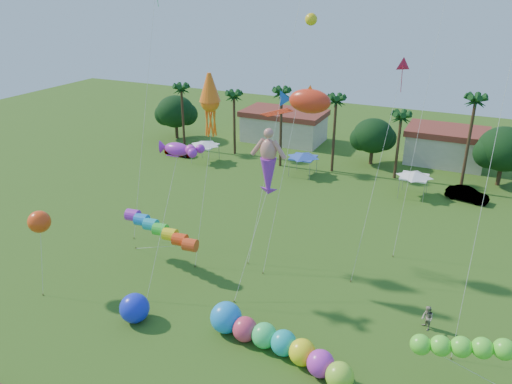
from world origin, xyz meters
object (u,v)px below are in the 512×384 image
at_px(caterpillar_inflatable, 273,340).
at_px(blue_ball, 135,308).
at_px(car_b, 467,194).
at_px(car_a, 179,151).
at_px(spectator_b, 427,318).

relative_size(caterpillar_inflatable, blue_ball, 5.06).
bearing_deg(car_b, car_a, 102.75).
bearing_deg(blue_ball, spectator_b, 22.56).
distance_m(car_b, caterpillar_inflatable, 34.24).
distance_m(car_a, blue_ball, 38.06).
distance_m(car_a, spectator_b, 45.43).
bearing_deg(car_a, blue_ball, -153.24).
relative_size(spectator_b, blue_ball, 0.86).
bearing_deg(car_a, spectator_b, -125.52).
distance_m(car_b, blue_ball, 39.70).
bearing_deg(caterpillar_inflatable, blue_ball, -162.57).
bearing_deg(car_b, caterpillar_inflatable, 175.06).
relative_size(spectator_b, caterpillar_inflatable, 0.17).
bearing_deg(blue_ball, car_a, 118.41).
distance_m(car_a, caterpillar_inflatable, 43.16).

